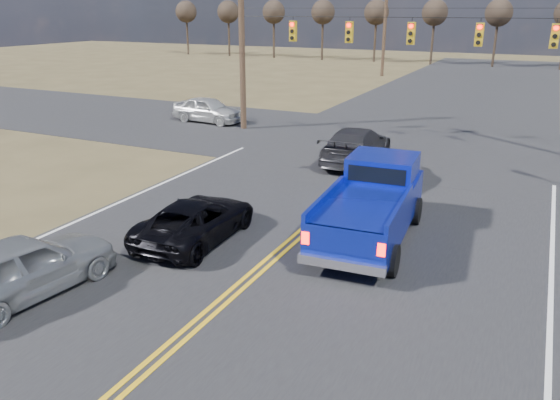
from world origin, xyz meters
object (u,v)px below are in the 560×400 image
at_px(pickup_truck, 372,204).
at_px(dgrey_car_queue, 356,145).
at_px(black_suv, 196,220).
at_px(white_car_queue, 386,165).
at_px(silver_suv, 23,266).
at_px(cross_car_west, 208,110).

height_order(pickup_truck, dgrey_car_queue, pickup_truck).
xyz_separation_m(black_suv, white_car_queue, (3.39, 8.04, 0.04)).
height_order(silver_suv, dgrey_car_queue, dgrey_car_queue).
height_order(black_suv, white_car_queue, white_car_queue).
bearing_deg(black_suv, pickup_truck, -155.93).
xyz_separation_m(pickup_truck, white_car_queue, (-1.15, 5.80, -0.42)).
height_order(black_suv, dgrey_car_queue, dgrey_car_queue).
bearing_deg(white_car_queue, dgrey_car_queue, -53.17).
relative_size(silver_suv, dgrey_car_queue, 0.84).
height_order(silver_suv, white_car_queue, silver_suv).
xyz_separation_m(black_suv, cross_car_west, (-9.21, 14.85, 0.13)).
relative_size(pickup_truck, cross_car_west, 1.37).
relative_size(black_suv, dgrey_car_queue, 0.84).
bearing_deg(white_car_queue, black_suv, 61.74).
height_order(pickup_truck, black_suv, pickup_truck).
bearing_deg(pickup_truck, dgrey_car_queue, 107.23).
bearing_deg(dgrey_car_queue, black_suv, 79.23).
xyz_separation_m(white_car_queue, cross_car_west, (-12.60, 6.81, 0.10)).
relative_size(silver_suv, black_suv, 1.00).
bearing_deg(pickup_truck, black_suv, -157.74).
distance_m(silver_suv, black_suv, 4.85).
bearing_deg(pickup_truck, silver_suv, -136.90).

